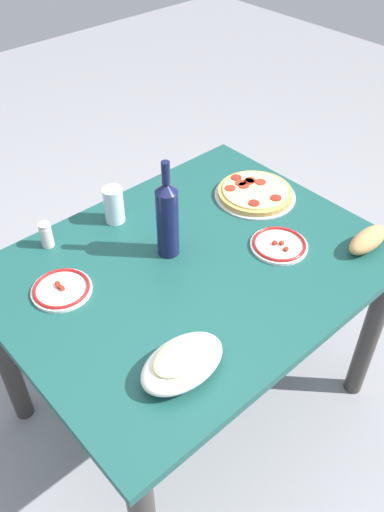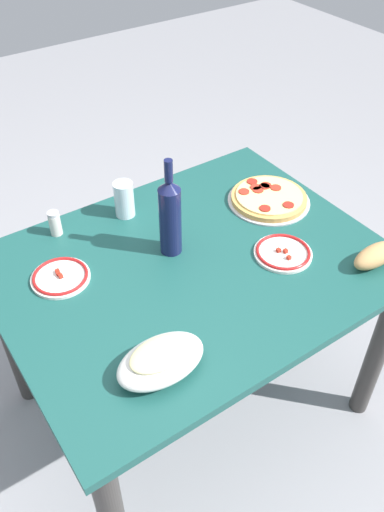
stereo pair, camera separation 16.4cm
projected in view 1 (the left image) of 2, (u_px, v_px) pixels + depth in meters
ground_plane at (192, 399)px, 2.15m from camera, size 8.00×8.00×0.00m
dining_table at (192, 292)px, 1.74m from camera, size 1.18×0.92×0.75m
pepperoni_pizza at (255, 193)px, 1.92m from camera, size 0.29×0.29×0.03m
baked_pasta_dish at (182, 361)px, 1.32m from camera, size 0.24×0.15×0.08m
wine_bottle at (167, 218)px, 1.61m from camera, size 0.07×0.07×0.33m
water_glass at (114, 205)px, 1.78m from camera, size 0.07×0.07×0.13m
side_plate_near at (279, 245)px, 1.71m from camera, size 0.19×0.19×0.02m
side_plate_far at (62, 289)px, 1.56m from camera, size 0.18×0.18×0.02m
bread_loaf at (368, 240)px, 1.69m from camera, size 0.18×0.07×0.07m
spice_shaker at (46, 235)px, 1.69m from camera, size 0.04×0.04×0.09m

